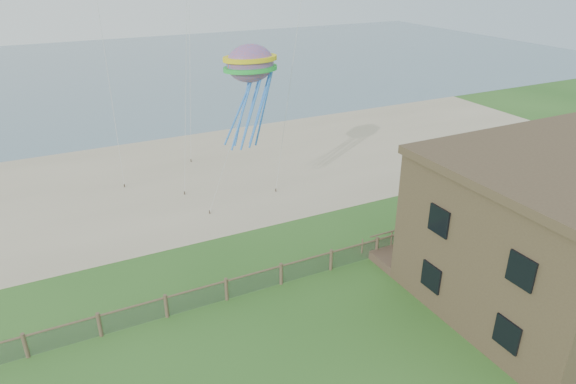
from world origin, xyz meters
TOP-DOWN VIEW (x-y plane):
  - ground at (0.00, 0.00)m, footprint 160.00×160.00m
  - sand_beach at (0.00, 22.00)m, footprint 72.00×20.00m
  - ocean at (0.00, 66.00)m, footprint 160.00×68.00m
  - chainlink_fence at (0.00, 6.00)m, footprint 36.20×0.20m
  - motel_deck at (13.00, 5.00)m, footprint 15.00×2.00m
  - picnic_table at (7.59, 5.00)m, footprint 1.95×1.68m
  - octopus_kite at (1.25, 12.34)m, footprint 3.60×2.98m

SIDE VIEW (x-z plane):
  - ground at x=0.00m, z-range 0.00..0.00m
  - ocean at x=0.00m, z-range -0.01..0.01m
  - sand_beach at x=0.00m, z-range -0.01..0.01m
  - motel_deck at x=13.00m, z-range 0.00..0.50m
  - picnic_table at x=7.59m, z-range 0.00..0.70m
  - chainlink_fence at x=0.00m, z-range -0.07..1.18m
  - octopus_kite at x=1.25m, z-range 5.36..11.76m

